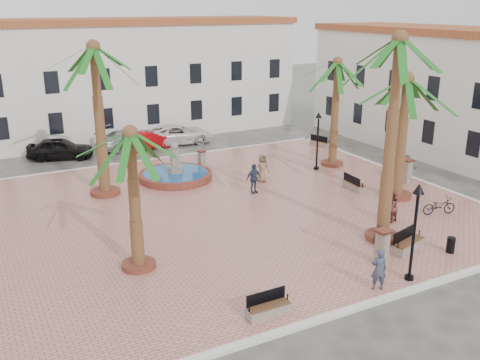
{
  "coord_description": "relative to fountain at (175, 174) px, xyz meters",
  "views": [
    {
      "loc": [
        -11.67,
        -24.0,
        10.54
      ],
      "look_at": [
        1.0,
        0.0,
        1.6
      ],
      "focal_mm": 40.0,
      "sensor_mm": 36.0,
      "label": 1
    }
  ],
  "objects": [
    {
      "name": "palm_s",
      "position": [
        5.28,
        -12.85,
        7.8
      ],
      "size": [
        5.17,
        5.17,
        9.41
      ],
      "color": "brown",
      "rests_on": "plaza"
    },
    {
      "name": "kerb_e",
      "position": [
        13.43,
        -5.93,
        -0.39
      ],
      "size": [
        0.3,
        22.3,
        0.16
      ],
      "primitive_type": "cube",
      "color": "silver",
      "rests_on": "ground"
    },
    {
      "name": "kerb_s",
      "position": [
        0.43,
        -16.93,
        -0.39
      ],
      "size": [
        26.3,
        0.3,
        0.16
      ],
      "primitive_type": "cube",
      "color": "silver",
      "rests_on": "ground"
    },
    {
      "name": "building_east",
      "position": [
        20.42,
        -3.93,
        4.05
      ],
      "size": [
        7.4,
        26.4,
        9.0
      ],
      "rotation": [
        0.0,
        0.0,
        1.57
      ],
      "color": "white",
      "rests_on": "ground"
    },
    {
      "name": "lamppost_s",
      "position": [
        3.54,
        -16.33,
        2.4
      ],
      "size": [
        0.44,
        0.44,
        4.02
      ],
      "color": "black",
      "rests_on": "plaza"
    },
    {
      "name": "pedestrian_east",
      "position": [
        12.83,
        -6.58,
        0.44
      ],
      "size": [
        0.86,
        1.49,
        1.53
      ],
      "primitive_type": "imported",
      "rotation": [
        0.0,
        0.0,
        -1.26
      ],
      "color": "#675A52",
      "rests_on": "plaza"
    },
    {
      "name": "bench_se",
      "position": [
        5.37,
        -14.37,
        -0.04
      ],
      "size": [
        1.97,
        1.06,
        1.0
      ],
      "rotation": [
        0.0,
        0.0,
        0.27
      ],
      "color": "gray",
      "rests_on": "plaza"
    },
    {
      "name": "car_silver",
      "position": [
        -0.1,
        9.04,
        0.27
      ],
      "size": [
        5.29,
        2.64,
        1.48
      ],
      "primitive_type": "imported",
      "rotation": [
        0.0,
        0.0,
        1.69
      ],
      "color": "#9FA0A7",
      "rests_on": "ground"
    },
    {
      "name": "kerb_n",
      "position": [
        0.43,
        5.07,
        -0.39
      ],
      "size": [
        26.3,
        0.3,
        0.16
      ],
      "primitive_type": "cube",
      "color": "silver",
      "rests_on": "ground"
    },
    {
      "name": "pedestrian_north",
      "position": [
        -1.71,
        3.84,
        0.64
      ],
      "size": [
        1.06,
        1.4,
        1.93
      ],
      "primitive_type": "imported",
      "rotation": [
        0.0,
        0.0,
        1.26
      ],
      "color": "#55545A",
      "rests_on": "plaza"
    },
    {
      "name": "ground",
      "position": [
        0.43,
        -5.93,
        -0.47
      ],
      "size": [
        120.0,
        120.0,
        0.0
      ],
      "primitive_type": "plane",
      "color": "#56544F",
      "rests_on": "ground"
    },
    {
      "name": "bollard_n",
      "position": [
        2.32,
        1.18,
        0.34
      ],
      "size": [
        0.54,
        0.54,
        1.28
      ],
      "rotation": [
        0.0,
        0.0,
        0.21
      ],
      "color": "gray",
      "rests_on": "plaza"
    },
    {
      "name": "palm_ne",
      "position": [
        10.56,
        -2.05,
        5.78
      ],
      "size": [
        4.81,
        4.81,
        7.23
      ],
      "color": "brown",
      "rests_on": "plaza"
    },
    {
      "name": "cyclist_b",
      "position": [
        7.0,
        -11.5,
        0.49
      ],
      "size": [
        0.88,
        0.74,
        1.61
      ],
      "primitive_type": "imported",
      "rotation": [
        0.0,
        0.0,
        3.32
      ],
      "color": "brown",
      "rests_on": "plaza"
    },
    {
      "name": "lamppost_e",
      "position": [
        9.04,
        -2.35,
        2.28
      ],
      "size": [
        0.42,
        0.42,
        3.83
      ],
      "color": "black",
      "rests_on": "plaza"
    },
    {
      "name": "pedestrian_fountain_b",
      "position": [
        3.08,
        -4.5,
        0.55
      ],
      "size": [
        1.07,
        0.57,
        1.74
      ],
      "primitive_type": "imported",
      "rotation": [
        0.0,
        0.0,
        0.14
      ],
      "color": "navy",
      "rests_on": "plaza"
    },
    {
      "name": "litter_bin",
      "position": [
        6.91,
        -15.37,
        0.03
      ],
      "size": [
        0.36,
        0.36,
        0.71
      ],
      "primitive_type": "cylinder",
      "color": "black",
      "rests_on": "plaza"
    },
    {
      "name": "bollard_e",
      "position": [
        12.29,
        -7.23,
        0.44
      ],
      "size": [
        0.54,
        0.54,
        1.47
      ],
      "rotation": [
        0.0,
        0.0,
        -0.03
      ],
      "color": "gray",
      "rests_on": "plaza"
    },
    {
      "name": "car_white",
      "position": [
        3.61,
        8.87,
        0.29
      ],
      "size": [
        5.78,
        3.25,
        1.52
      ],
      "primitive_type": "imported",
      "rotation": [
        0.0,
        0.0,
        1.43
      ],
      "color": "white",
      "rests_on": "ground"
    },
    {
      "name": "bollard_se",
      "position": [
        3.46,
        -14.77,
        0.47
      ],
      "size": [
        0.57,
        0.57,
        1.53
      ],
      "rotation": [
        0.0,
        0.0,
        0.03
      ],
      "color": "gray",
      "rests_on": "plaza"
    },
    {
      "name": "plaza",
      "position": [
        0.43,
        -5.93,
        -0.39
      ],
      "size": [
        26.0,
        22.0,
        0.15
      ],
      "primitive_type": "cube",
      "color": "tan",
      "rests_on": "ground"
    },
    {
      "name": "palm_nw",
      "position": [
        -4.58,
        -0.68,
        7.02
      ],
      "size": [
        5.55,
        5.55,
        8.65
      ],
      "color": "brown",
      "rests_on": "plaza"
    },
    {
      "name": "palm_e",
      "position": [
        9.9,
        -8.87,
        5.47
      ],
      "size": [
        5.52,
        5.52,
        7.03
      ],
      "color": "brown",
      "rests_on": "plaza"
    },
    {
      "name": "bicycle_a",
      "position": [
        9.96,
        -11.88,
        0.15
      ],
      "size": [
        1.88,
        1.12,
        0.93
      ],
      "primitive_type": "imported",
      "rotation": [
        0.0,
        0.0,
        1.26
      ],
      "color": "black",
      "rests_on": "plaza"
    },
    {
      "name": "pedestrian_fountain_a",
      "position": [
        4.51,
        -2.99,
        0.57
      ],
      "size": [
        0.88,
        0.58,
        1.78
      ],
      "primitive_type": "imported",
      "rotation": [
        0.0,
        0.0,
        0.01
      ],
      "color": "#836A4E",
      "rests_on": "plaza"
    },
    {
      "name": "palm_sw",
      "position": [
        -5.65,
        -10.32,
        4.67
      ],
      "size": [
        4.6,
        4.6,
        6.03
      ],
      "color": "brown",
      "rests_on": "plaza"
    },
    {
      "name": "bench_e",
      "position": [
        8.59,
        -6.75,
        -0.07
      ],
      "size": [
        0.63,
        1.71,
        0.89
      ],
      "rotation": [
        0.0,
        0.0,
        1.5
      ],
      "color": "gray",
      "rests_on": "plaza"
    },
    {
      "name": "building_north",
      "position": [
        0.43,
        14.06,
        4.3
      ],
      "size": [
        30.4,
        7.4,
        9.5
      ],
      "color": "white",
      "rests_on": "ground"
    },
    {
      "name": "fountain",
      "position": [
        0.0,
        0.0,
        0.0
      ],
      "size": [
        4.55,
        4.55,
        2.35
      ],
      "color": "brown",
      "rests_on": "plaza"
    },
    {
      "name": "car_black",
      "position": [
        -5.38,
        8.65,
        0.3
      ],
      "size": [
        4.89,
        3.25,
        1.55
      ],
      "primitive_type": "imported",
      "rotation": [
        0.0,
        0.0,
        1.23
      ],
      "color": "black",
      "rests_on": "ground"
    },
    {
      "name": "bench_s",
      "position": [
        -2.73,
        -15.94,
        -0.07
      ],
      "size": [
        1.66,
        0.52,
        0.87
      ],
      "rotation": [
        0.0,
        0.0,
        0.01
      ],
      "color": "gray",
      "rests_on": "plaza"
    },
    {
      "name": "car_red",
      "position": [
        1.08,
        8.42,
        0.21
      ],
      "size": [
        4.31,
        1.98,
        1.37
      ],
      "primitive_type": "imported",
      "rotation": [
        0.0,
        0.0,
        1.7
      ],
      "color": "#A0060B",
      "rests_on": "ground"
    },
    {
      "name": "bench_ne",
      "position": [
        12.81,
        2.43,
        -0.07
      ],
      "size": [
        0.98,
        1.73,
        0.87
      ],
      "rotation": [
        0.0,
        0.0,
        1.88
      ],
      "color": "gray",
      "rests_on": "plaza"
    },
    {
      "name": "cyclist_a",
      "position": [
        1.89,
        -16.33,
        0.52
      ],
      "size": [
        0.72,
        0.61,
        1.68
      ],
      "primitive_type": "imported",
      "rotation": [
        0.0,
        0.0,
        2.73
      ],
      "color": "#373D52",
      "rests_on": "plaza"
    },
    {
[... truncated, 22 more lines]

